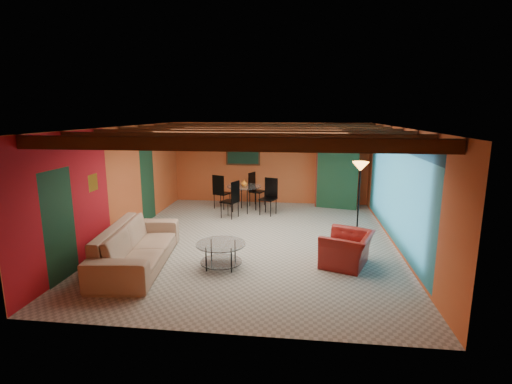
# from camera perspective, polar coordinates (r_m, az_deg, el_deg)

# --- Properties ---
(room) EXTENTS (6.52, 8.01, 2.71)m
(room) POSITION_cam_1_polar(r_m,az_deg,el_deg) (8.91, -0.07, 7.52)
(room) COLOR #9A948A
(room) RESTS_ON ground
(sofa) EXTENTS (1.44, 2.94, 0.82)m
(sofa) POSITION_cam_1_polar(r_m,az_deg,el_deg) (8.08, -17.27, -7.64)
(sofa) COLOR #9B7B64
(sofa) RESTS_ON ground
(armchair) EXTENTS (1.22, 1.29, 0.68)m
(armchair) POSITION_cam_1_polar(r_m,az_deg,el_deg) (7.96, 13.45, -8.29)
(armchair) COLOR maroon
(armchair) RESTS_ON ground
(coffee_table) EXTENTS (1.01, 1.01, 0.50)m
(coffee_table) POSITION_cam_1_polar(r_m,az_deg,el_deg) (7.71, -5.25, -9.35)
(coffee_table) COLOR white
(coffee_table) RESTS_ON ground
(dining_table) EXTENTS (2.77, 2.77, 1.11)m
(dining_table) POSITION_cam_1_polar(r_m,az_deg,el_deg) (11.82, -1.77, -0.27)
(dining_table) COLOR white
(dining_table) RESTS_ON ground
(armoire) EXTENTS (1.35, 0.88, 2.18)m
(armoire) POSITION_cam_1_polar(r_m,az_deg,el_deg) (12.61, 11.94, 2.71)
(armoire) COLOR maroon
(armoire) RESTS_ON ground
(floor_lamp) EXTENTS (0.49, 0.49, 1.91)m
(floor_lamp) POSITION_cam_1_polar(r_m,az_deg,el_deg) (9.35, 15.06, -1.39)
(floor_lamp) COLOR black
(floor_lamp) RESTS_ON ground
(ceiling_fan) EXTENTS (1.50, 1.50, 0.44)m
(ceiling_fan) POSITION_cam_1_polar(r_m,az_deg,el_deg) (8.80, -0.16, 7.46)
(ceiling_fan) COLOR #472614
(ceiling_fan) RESTS_ON ceiling
(painting) EXTENTS (1.05, 0.03, 0.65)m
(painting) POSITION_cam_1_polar(r_m,az_deg,el_deg) (12.90, -1.96, 5.68)
(painting) COLOR black
(painting) RESTS_ON wall_back
(potted_plant) EXTENTS (0.48, 0.43, 0.51)m
(potted_plant) POSITION_cam_1_polar(r_m,az_deg,el_deg) (12.47, 12.21, 8.80)
(potted_plant) COLOR #26661E
(potted_plant) RESTS_ON armoire
(vase) EXTENTS (0.22, 0.22, 0.20)m
(vase) POSITION_cam_1_polar(r_m,az_deg,el_deg) (11.70, -1.79, 2.85)
(vase) COLOR orange
(vase) RESTS_ON dining_table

